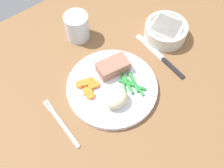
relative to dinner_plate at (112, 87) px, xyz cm
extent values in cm
cube|color=brown|center=(2.77, -1.93, -1.80)|extent=(120.00, 90.00, 2.00)
cylinder|color=white|center=(0.00, 0.00, 0.00)|extent=(25.54, 25.54, 1.60)
cube|color=#A86B56|center=(3.45, 4.02, 2.52)|extent=(9.51, 6.38, 3.44)
ellipsoid|color=beige|center=(-2.30, -4.60, 2.85)|extent=(6.75, 5.45, 4.10)
cylinder|color=orange|center=(-4.14, 4.22, 1.39)|extent=(2.09, 2.09, 1.18)
cylinder|color=orange|center=(-3.54, 2.88, 1.37)|extent=(2.10, 2.10, 1.14)
cylinder|color=orange|center=(-4.39, 3.26, 1.37)|extent=(2.39, 2.39, 1.13)
cylinder|color=orange|center=(-4.01, 4.44, 1.33)|extent=(2.44, 2.44, 1.07)
cylinder|color=orange|center=(-5.62, 5.05, 1.40)|extent=(2.32, 2.32, 1.21)
cylinder|color=orange|center=(-7.15, 5.54, 1.40)|extent=(2.10, 2.10, 1.19)
cylinder|color=orange|center=(-6.72, 0.92, 1.36)|extent=(2.17, 2.17, 1.13)
cylinder|color=orange|center=(-6.59, 2.35, 1.39)|extent=(2.53, 2.53, 1.18)
cylinder|color=#2D8C38|center=(2.53, -1.99, 1.14)|extent=(4.19, 6.77, 0.67)
cylinder|color=#2D8C38|center=(4.80, -3.44, 1.16)|extent=(1.21, 7.06, 0.73)
cylinder|color=#2D8C38|center=(5.43, -3.08, 1.24)|extent=(2.86, 6.25, 0.88)
cylinder|color=#2D8C38|center=(4.42, -3.33, 1.24)|extent=(4.83, 7.34, 0.88)
cylinder|color=#2D8C38|center=(5.47, -3.62, 1.18)|extent=(2.14, 8.46, 0.76)
cylinder|color=#2D8C38|center=(3.77, -2.40, 1.23)|extent=(2.67, 7.57, 0.86)
cube|color=silver|center=(-17.02, -2.00, -0.60)|extent=(1.00, 13.00, 0.40)
cube|color=silver|center=(-17.62, 6.30, -0.60)|extent=(0.24, 3.60, 0.40)
cube|color=silver|center=(-17.22, 6.30, -0.60)|extent=(0.24, 3.60, 0.40)
cube|color=silver|center=(-16.82, 6.30, -0.60)|extent=(0.24, 3.60, 0.40)
cube|color=silver|center=(-16.42, 6.30, -0.60)|extent=(0.24, 3.60, 0.40)
cube|color=black|center=(18.50, -5.50, -0.60)|extent=(1.30, 9.00, 0.64)
cube|color=silver|center=(18.50, 4.50, -0.60)|extent=(1.70, 12.00, 0.40)
cylinder|color=silver|center=(3.50, 22.16, 3.45)|extent=(7.44, 7.44, 8.51)
cylinder|color=silver|center=(3.50, 22.16, 1.89)|extent=(6.85, 6.85, 5.39)
cylinder|color=silver|center=(25.18, 5.11, 1.67)|extent=(13.14, 13.14, 4.93)
cylinder|color=#B24C3F|center=(25.18, 5.11, 2.78)|extent=(11.17, 11.17, 2.71)
camera|label=1|loc=(-23.34, -30.14, 65.05)|focal=43.05mm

